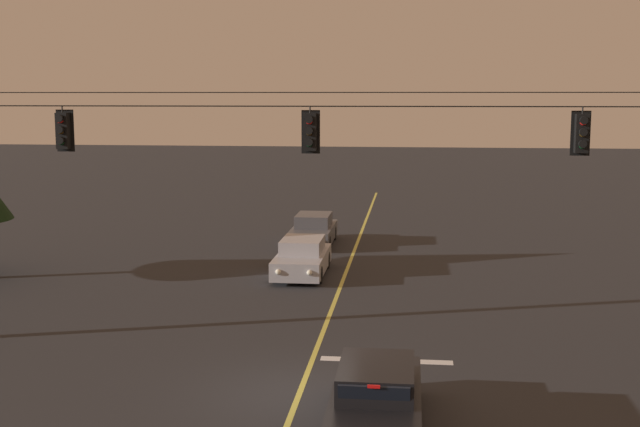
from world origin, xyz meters
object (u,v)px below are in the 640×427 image
Objects in this scene: car_waiting_near_lane at (376,398)px; car_oncoming_lead at (302,258)px; traffic_light_leftmost at (63,131)px; traffic_light_left_inner at (310,132)px; traffic_light_centre at (582,133)px; car_oncoming_trailing at (313,230)px.

car_oncoming_lead is (-3.45, 14.23, -0.00)m from car_waiting_near_lane.
traffic_light_leftmost is 0.28× the size of car_oncoming_lead.
traffic_light_left_inner is 1.00× the size of traffic_light_centre.
car_oncoming_lead is at bearing 103.64° from car_waiting_near_lane.
traffic_light_leftmost and traffic_light_centre have the same top height.
traffic_light_leftmost and traffic_light_left_inner have the same top height.
car_waiting_near_lane and car_oncoming_lead have the same top height.
traffic_light_leftmost is 17.19m from car_oncoming_trailing.
traffic_light_left_inner is at bearing -83.38° from car_oncoming_trailing.
traffic_light_leftmost is 0.28× the size of car_oncoming_trailing.
traffic_light_leftmost is 1.00× the size of traffic_light_left_inner.
car_waiting_near_lane is (1.98, -4.95, -5.18)m from traffic_light_left_inner.
traffic_light_centre is 0.28× the size of car_oncoming_trailing.
traffic_light_leftmost reaches higher than car_waiting_near_lane.
traffic_light_leftmost is 6.62m from traffic_light_left_inner.
traffic_light_centre reaches higher than car_oncoming_trailing.
car_oncoming_trailing is (4.80, 15.67, -5.18)m from traffic_light_leftmost.
car_oncoming_lead is at bearing 131.67° from traffic_light_centre.
car_oncoming_trailing is (-0.34, 6.39, 0.00)m from car_oncoming_lead.
traffic_light_leftmost reaches higher than car_oncoming_trailing.
traffic_light_centre is at bearing -61.23° from car_oncoming_trailing.
car_oncoming_lead is (-8.26, 9.28, -5.18)m from traffic_light_centre.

